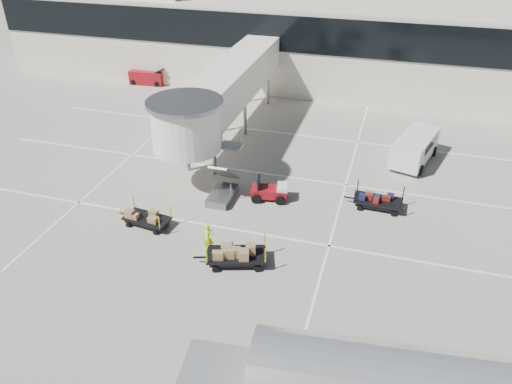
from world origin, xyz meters
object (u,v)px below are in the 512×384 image
at_px(minivan, 415,146).
at_px(baggage_tug, 270,191).
at_px(box_cart_far, 146,218).
at_px(ground_worker, 208,238).
at_px(box_cart_near, 239,254).
at_px(suitcase_cart, 379,201).
at_px(belt_loader, 148,77).

bearing_deg(minivan, baggage_tug, -121.29).
relative_size(box_cart_far, ground_worker, 2.00).
bearing_deg(minivan, box_cart_near, -104.38).
xyz_separation_m(suitcase_cart, minivan, (1.95, 7.22, 0.69)).
xyz_separation_m(minivan, belt_loader, (-26.51, 10.00, -0.50)).
xyz_separation_m(box_cart_far, belt_loader, (-11.54, 23.01, 0.23)).
relative_size(suitcase_cart, belt_loader, 0.95).
bearing_deg(ground_worker, belt_loader, 118.48).
bearing_deg(box_cart_near, box_cart_far, 146.89).
relative_size(box_cart_far, belt_loader, 0.88).
distance_m(baggage_tug, belt_loader, 25.40).
bearing_deg(box_cart_far, suitcase_cart, 31.11).
bearing_deg(box_cart_near, minivan, 42.63).
distance_m(baggage_tug, suitcase_cart, 6.81).
bearing_deg(ground_worker, baggage_tug, 68.61).
bearing_deg(box_cart_far, belt_loader, 123.78).
bearing_deg(belt_loader, minivan, -24.11).
xyz_separation_m(baggage_tug, box_cart_far, (-6.26, -4.89, -0.09)).
xyz_separation_m(suitcase_cart, belt_loader, (-24.56, 17.22, 0.19)).
relative_size(baggage_tug, minivan, 0.44).
distance_m(box_cart_near, ground_worker, 2.03).
height_order(box_cart_near, minivan, minivan).
distance_m(suitcase_cart, box_cart_far, 14.25).
xyz_separation_m(box_cart_far, ground_worker, (4.44, -1.27, 0.39)).
height_order(baggage_tug, minivan, minivan).
distance_m(box_cart_far, ground_worker, 4.63).
relative_size(suitcase_cart, box_cart_far, 1.07).
bearing_deg(ground_worker, box_cart_far, 159.13).
height_order(minivan, belt_loader, minivan).
bearing_deg(box_cart_near, belt_loader, 108.57).
bearing_deg(box_cart_far, box_cart_near, -8.70).
xyz_separation_m(baggage_tug, ground_worker, (-1.83, -6.16, 0.30)).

